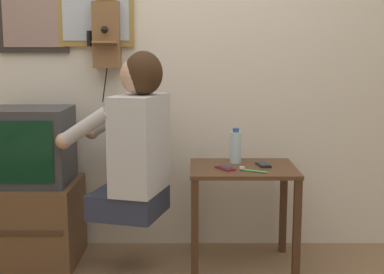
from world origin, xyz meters
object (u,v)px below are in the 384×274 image
(cell_phone_held, at_px, (225,168))
(cell_phone_spare, at_px, (263,165))
(person, at_px, (135,141))
(framed_picture, at_px, (32,12))
(wall_phone_antique, at_px, (106,33))
(toothbrush, at_px, (251,170))
(television, at_px, (30,146))
(water_bottle, at_px, (235,147))

(cell_phone_held, distance_m, cell_phone_spare, 0.24)
(cell_phone_held, bearing_deg, person, 153.37)
(framed_picture, xyz_separation_m, cell_phone_held, (1.15, -0.41, -0.87))
(wall_phone_antique, relative_size, toothbrush, 5.62)
(framed_picture, relative_size, cell_phone_held, 3.60)
(toothbrush, bearing_deg, television, 110.24)
(wall_phone_antique, bearing_deg, person, -62.94)
(framed_picture, distance_m, water_bottle, 1.47)
(television, xyz_separation_m, toothbrush, (1.25, -0.18, -0.10))
(person, bearing_deg, toothbrush, -76.93)
(television, bearing_deg, toothbrush, -8.21)
(cell_phone_spare, bearing_deg, person, 179.16)
(framed_picture, bearing_deg, cell_phone_spare, -13.23)
(person, xyz_separation_m, television, (-0.62, 0.15, -0.05))
(cell_phone_held, bearing_deg, wall_phone_antique, 121.29)
(toothbrush, bearing_deg, wall_phone_antique, 91.33)
(toothbrush, bearing_deg, person, 116.10)
(television, distance_m, toothbrush, 1.27)
(person, distance_m, cell_phone_held, 0.52)
(cell_phone_spare, height_order, toothbrush, toothbrush)
(television, height_order, water_bottle, television)
(person, distance_m, water_bottle, 0.60)
(wall_phone_antique, xyz_separation_m, cell_phone_held, (0.70, -0.36, -0.74))
(person, xyz_separation_m, framed_picture, (-0.65, 0.45, 0.72))
(person, bearing_deg, water_bottle, -54.31)
(television, height_order, cell_phone_spare, television)
(wall_phone_antique, distance_m, cell_phone_held, 1.08)
(television, bearing_deg, wall_phone_antique, 30.81)
(cell_phone_held, bearing_deg, water_bottle, 35.71)
(water_bottle, bearing_deg, framed_picture, 168.93)
(wall_phone_antique, xyz_separation_m, water_bottle, (0.77, -0.19, -0.66))
(wall_phone_antique, relative_size, cell_phone_spare, 6.15)
(cell_phone_held, distance_m, water_bottle, 0.20)
(television, bearing_deg, framed_picture, 96.81)
(person, xyz_separation_m, cell_phone_spare, (0.72, 0.12, -0.16))
(television, bearing_deg, cell_phone_held, -5.88)
(person, height_order, toothbrush, person)
(wall_phone_antique, bearing_deg, water_bottle, -14.17)
(person, height_order, cell_phone_spare, person)
(person, relative_size, wall_phone_antique, 1.10)
(framed_picture, distance_m, toothbrush, 1.62)
(wall_phone_antique, distance_m, framed_picture, 0.47)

